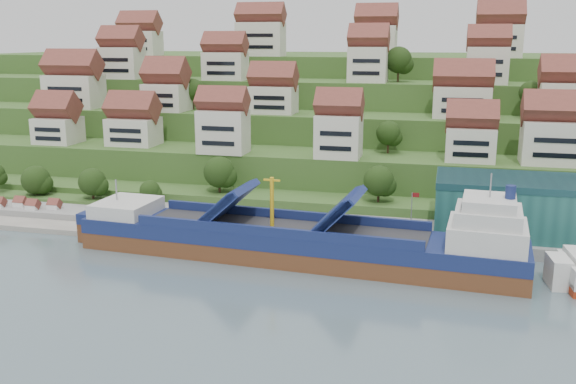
# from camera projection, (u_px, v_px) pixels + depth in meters

# --- Properties ---
(ground) EXTENTS (300.00, 300.00, 0.00)m
(ground) POSITION_uv_depth(u_px,v_px,m) (298.00, 258.00, 108.49)
(ground) COLOR slate
(ground) RESTS_ON ground
(quay) EXTENTS (180.00, 14.00, 2.20)m
(quay) POSITION_uv_depth(u_px,v_px,m) (423.00, 235.00, 117.67)
(quay) COLOR gray
(quay) RESTS_ON ground
(pebble_beach) EXTENTS (45.00, 20.00, 1.00)m
(pebble_beach) POSITION_uv_depth(u_px,v_px,m) (40.00, 215.00, 133.33)
(pebble_beach) COLOR gray
(pebble_beach) RESTS_ON ground
(hillside) EXTENTS (260.00, 128.00, 31.00)m
(hillside) POSITION_uv_depth(u_px,v_px,m) (372.00, 121.00, 203.66)
(hillside) COLOR #2D4C1E
(hillside) RESTS_ON ground
(hillside_village) EXTENTS (158.99, 63.91, 29.76)m
(hillside_village) POSITION_uv_depth(u_px,v_px,m) (355.00, 86.00, 160.08)
(hillside_village) COLOR beige
(hillside_village) RESTS_ON ground
(hillside_trees) EXTENTS (145.41, 62.45, 31.19)m
(hillside_trees) POSITION_uv_depth(u_px,v_px,m) (296.00, 130.00, 146.79)
(hillside_trees) COLOR #233E14
(hillside_trees) RESTS_ON ground
(flagpole) EXTENTS (1.28, 0.16, 8.00)m
(flagpole) POSITION_uv_depth(u_px,v_px,m) (412.00, 211.00, 112.04)
(flagpole) COLOR gray
(flagpole) RESTS_ON quay
(beach_huts) EXTENTS (14.40, 3.70, 2.20)m
(beach_huts) POSITION_uv_depth(u_px,v_px,m) (27.00, 208.00, 132.24)
(beach_huts) COLOR white
(beach_huts) RESTS_ON pebble_beach
(cargo_ship) EXTENTS (75.42, 16.32, 16.56)m
(cargo_ship) POSITION_uv_depth(u_px,v_px,m) (306.00, 243.00, 106.68)
(cargo_ship) COLOR brown
(cargo_ship) RESTS_ON ground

